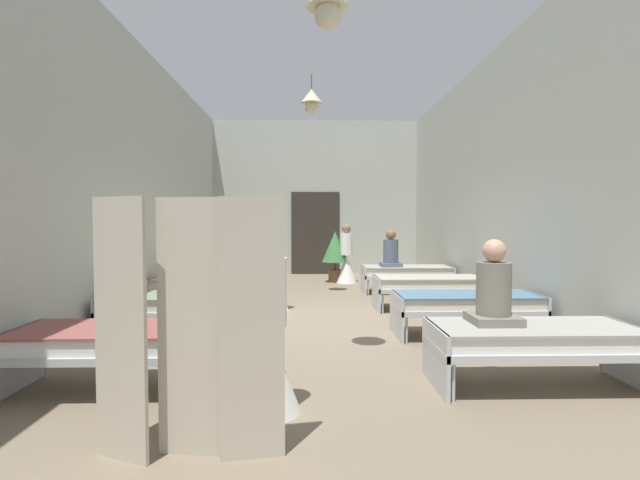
{
  "coord_description": "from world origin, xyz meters",
  "views": [
    {
      "loc": [
        -0.18,
        -7.08,
        1.54
      ],
      "look_at": [
        0.0,
        0.62,
        1.23
      ],
      "focal_mm": 26.02,
      "sensor_mm": 36.0,
      "label": 1
    }
  ],
  "objects_px": {
    "nurse_mid_aisle": "(274,280)",
    "nurse_far_aisle": "(268,347)",
    "patient_seated_primary": "(391,253)",
    "bed_left_row_2": "(209,285)",
    "bed_left_row_1": "(178,305)",
    "privacy_screen": "(187,328)",
    "nurse_near_aisle": "(346,262)",
    "bed_right_row_2": "(429,284)",
    "bed_right_row_0": "(534,340)",
    "bed_left_row_3": "(228,273)",
    "potted_plant": "(335,249)",
    "bed_left_row_0": "(119,342)",
    "bed_right_row_1": "(466,304)",
    "patient_seated_secondary": "(494,292)",
    "bed_right_row_3": "(406,272)"
  },
  "relations": [
    {
      "from": "nurse_mid_aisle",
      "to": "nurse_far_aisle",
      "type": "distance_m",
      "value": 4.23
    },
    {
      "from": "nurse_near_aisle",
      "to": "nurse_mid_aisle",
      "type": "xyz_separation_m",
      "value": [
        -1.54,
        -3.64,
        0.0
      ]
    },
    {
      "from": "bed_right_row_2",
      "to": "bed_right_row_3",
      "type": "xyz_separation_m",
      "value": [
        0.0,
        1.9,
        0.0
      ]
    },
    {
      "from": "bed_left_row_0",
      "to": "privacy_screen",
      "type": "xyz_separation_m",
      "value": [
        0.95,
        -1.24,
        0.41
      ]
    },
    {
      "from": "bed_left_row_2",
      "to": "nurse_mid_aisle",
      "type": "xyz_separation_m",
      "value": [
        1.13,
        -0.11,
        0.09
      ]
    },
    {
      "from": "bed_right_row_3",
      "to": "privacy_screen",
      "type": "relative_size",
      "value": 1.12
    },
    {
      "from": "bed_left_row_3",
      "to": "potted_plant",
      "type": "distance_m",
      "value": 3.0
    },
    {
      "from": "bed_left_row_3",
      "to": "bed_left_row_0",
      "type": "bearing_deg",
      "value": -90.0
    },
    {
      "from": "bed_left_row_3",
      "to": "privacy_screen",
      "type": "bearing_deg",
      "value": -82.21
    },
    {
      "from": "bed_left_row_1",
      "to": "bed_right_row_2",
      "type": "xyz_separation_m",
      "value": [
        3.84,
        1.9,
        0.0
      ]
    },
    {
      "from": "bed_right_row_2",
      "to": "bed_right_row_3",
      "type": "relative_size",
      "value": 1.0
    },
    {
      "from": "bed_left_row_0",
      "to": "bed_right_row_0",
      "type": "xyz_separation_m",
      "value": [
        3.84,
        0.0,
        0.0
      ]
    },
    {
      "from": "patient_seated_primary",
      "to": "patient_seated_secondary",
      "type": "relative_size",
      "value": 1.0
    },
    {
      "from": "patient_seated_primary",
      "to": "bed_left_row_2",
      "type": "bearing_deg",
      "value": -152.19
    },
    {
      "from": "bed_left_row_1",
      "to": "nurse_far_aisle",
      "type": "distance_m",
      "value": 2.81
    },
    {
      "from": "nurse_near_aisle",
      "to": "privacy_screen",
      "type": "height_order",
      "value": "privacy_screen"
    },
    {
      "from": "bed_right_row_0",
      "to": "potted_plant",
      "type": "height_order",
      "value": "potted_plant"
    },
    {
      "from": "bed_left_row_1",
      "to": "patient_seated_primary",
      "type": "height_order",
      "value": "patient_seated_primary"
    },
    {
      "from": "bed_left_row_1",
      "to": "patient_seated_secondary",
      "type": "relative_size",
      "value": 2.37
    },
    {
      "from": "patient_seated_primary",
      "to": "bed_left_row_1",
      "type": "bearing_deg",
      "value": -133.01
    },
    {
      "from": "bed_right_row_1",
      "to": "nurse_near_aisle",
      "type": "xyz_separation_m",
      "value": [
        -1.17,
        5.43,
        0.09
      ]
    },
    {
      "from": "privacy_screen",
      "to": "bed_right_row_1",
      "type": "bearing_deg",
      "value": 54.97
    },
    {
      "from": "patient_seated_secondary",
      "to": "privacy_screen",
      "type": "bearing_deg",
      "value": -152.14
    },
    {
      "from": "nurse_mid_aisle",
      "to": "nurse_far_aisle",
      "type": "xyz_separation_m",
      "value": [
        0.28,
        -4.22,
        0.0
      ]
    },
    {
      "from": "potted_plant",
      "to": "bed_left_row_0",
      "type": "bearing_deg",
      "value": -107.81
    },
    {
      "from": "bed_left_row_0",
      "to": "nurse_far_aisle",
      "type": "xyz_separation_m",
      "value": [
        1.41,
        -0.53,
        0.09
      ]
    },
    {
      "from": "potted_plant",
      "to": "privacy_screen",
      "type": "height_order",
      "value": "privacy_screen"
    },
    {
      "from": "bed_left_row_2",
      "to": "patient_seated_secondary",
      "type": "height_order",
      "value": "patient_seated_secondary"
    },
    {
      "from": "bed_right_row_2",
      "to": "nurse_near_aisle",
      "type": "xyz_separation_m",
      "value": [
        -1.17,
        3.53,
        0.09
      ]
    },
    {
      "from": "privacy_screen",
      "to": "nurse_far_aisle",
      "type": "bearing_deg",
      "value": 64.72
    },
    {
      "from": "nurse_mid_aisle",
      "to": "bed_right_row_0",
      "type": "bearing_deg",
      "value": 118.23
    },
    {
      "from": "bed_right_row_1",
      "to": "bed_left_row_2",
      "type": "height_order",
      "value": "same"
    },
    {
      "from": "bed_right_row_2",
      "to": "privacy_screen",
      "type": "distance_m",
      "value": 5.83
    },
    {
      "from": "bed_left_row_3",
      "to": "bed_right_row_1",
      "type": "bearing_deg",
      "value": -44.7
    },
    {
      "from": "bed_right_row_2",
      "to": "potted_plant",
      "type": "bearing_deg",
      "value": 111.54
    },
    {
      "from": "nurse_mid_aisle",
      "to": "patient_seated_secondary",
      "type": "height_order",
      "value": "nurse_mid_aisle"
    },
    {
      "from": "bed_left_row_2",
      "to": "potted_plant",
      "type": "distance_m",
      "value": 4.39
    },
    {
      "from": "bed_right_row_0",
      "to": "bed_left_row_3",
      "type": "relative_size",
      "value": 1.0
    },
    {
      "from": "bed_left_row_2",
      "to": "nurse_near_aisle",
      "type": "distance_m",
      "value": 4.43
    },
    {
      "from": "patient_seated_primary",
      "to": "bed_right_row_2",
      "type": "bearing_deg",
      "value": -79.23
    },
    {
      "from": "nurse_mid_aisle",
      "to": "patient_seated_secondary",
      "type": "distance_m",
      "value": 4.31
    },
    {
      "from": "bed_right_row_2",
      "to": "patient_seated_secondary",
      "type": "bearing_deg",
      "value": -95.4
    },
    {
      "from": "bed_left_row_0",
      "to": "nurse_far_aisle",
      "type": "distance_m",
      "value": 1.51
    },
    {
      "from": "privacy_screen",
      "to": "nurse_near_aisle",
      "type": "bearing_deg",
      "value": 86.2
    },
    {
      "from": "bed_left_row_1",
      "to": "bed_right_row_2",
      "type": "relative_size",
      "value": 1.0
    },
    {
      "from": "bed_left_row_3",
      "to": "bed_right_row_2",
      "type": "bearing_deg",
      "value": -26.33
    },
    {
      "from": "potted_plant",
      "to": "bed_right_row_3",
      "type": "bearing_deg",
      "value": -50.61
    },
    {
      "from": "bed_right_row_0",
      "to": "patient_seated_primary",
      "type": "bearing_deg",
      "value": 93.55
    },
    {
      "from": "bed_right_row_3",
      "to": "bed_right_row_0",
      "type": "bearing_deg",
      "value": -90.0
    },
    {
      "from": "bed_right_row_1",
      "to": "bed_left_row_3",
      "type": "distance_m",
      "value": 5.4
    }
  ]
}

